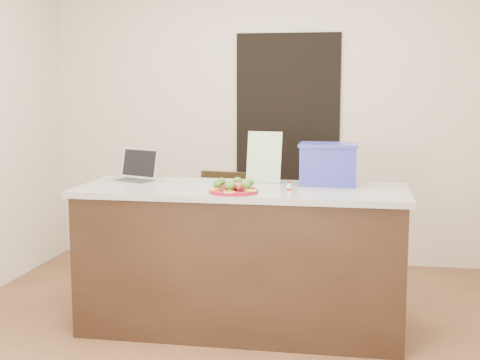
% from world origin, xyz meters
% --- Properties ---
extents(ground, '(4.00, 4.00, 0.00)m').
position_xyz_m(ground, '(0.00, 0.00, 0.00)').
color(ground, brown).
rests_on(ground, ground).
extents(room_shell, '(4.00, 4.00, 4.00)m').
position_xyz_m(room_shell, '(0.00, 0.00, 1.62)').
color(room_shell, white).
rests_on(room_shell, ground).
extents(doorway, '(0.90, 0.02, 2.00)m').
position_xyz_m(doorway, '(0.10, 1.98, 1.00)').
color(doorway, black).
rests_on(doorway, ground).
extents(island, '(2.06, 0.76, 0.92)m').
position_xyz_m(island, '(0.00, 0.25, 0.46)').
color(island, black).
rests_on(island, ground).
extents(plate, '(0.30, 0.30, 0.02)m').
position_xyz_m(plate, '(-0.01, 0.03, 0.93)').
color(plate, maroon).
rests_on(plate, island).
extents(meatballs, '(0.12, 0.12, 0.04)m').
position_xyz_m(meatballs, '(-0.01, 0.03, 0.96)').
color(meatballs, brown).
rests_on(meatballs, plate).
extents(broccoli, '(0.23, 0.25, 0.04)m').
position_xyz_m(broccoli, '(-0.01, 0.03, 0.98)').
color(broccoli, '#275115').
rests_on(broccoli, plate).
extents(pepper_rings, '(0.29, 0.28, 0.01)m').
position_xyz_m(pepper_rings, '(-0.01, 0.03, 0.94)').
color(pepper_rings, gold).
rests_on(pepper_rings, plate).
extents(napkin, '(0.15, 0.15, 0.01)m').
position_xyz_m(napkin, '(-0.02, 0.13, 0.92)').
color(napkin, silver).
rests_on(napkin, island).
extents(fork, '(0.04, 0.15, 0.00)m').
position_xyz_m(fork, '(-0.04, 0.13, 0.93)').
color(fork, silver).
rests_on(fork, napkin).
extents(knife, '(0.05, 0.19, 0.01)m').
position_xyz_m(knife, '(0.01, 0.11, 0.93)').
color(knife, silver).
rests_on(knife, napkin).
extents(yogurt_bottle, '(0.03, 0.03, 0.06)m').
position_xyz_m(yogurt_bottle, '(0.31, 0.09, 0.95)').
color(yogurt_bottle, beige).
rests_on(yogurt_bottle, island).
extents(laptop, '(0.36, 0.35, 0.22)m').
position_xyz_m(laptop, '(-0.73, 0.39, 0.98)').
color(laptop, silver).
rests_on(laptop, island).
extents(leaflet, '(0.24, 0.09, 0.33)m').
position_xyz_m(leaflet, '(0.11, 0.48, 1.09)').
color(leaflet, silver).
rests_on(leaflet, island).
extents(blue_box, '(0.37, 0.27, 0.27)m').
position_xyz_m(blue_box, '(0.53, 0.45, 1.05)').
color(blue_box, '#282B93').
rests_on(blue_box, island).
extents(chair, '(0.47, 0.48, 0.91)m').
position_xyz_m(chair, '(-0.26, 0.95, 0.52)').
color(chair, black).
rests_on(chair, ground).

